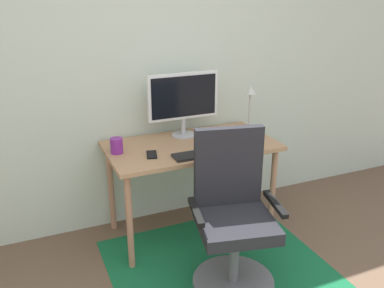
# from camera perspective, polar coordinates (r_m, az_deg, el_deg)

# --- Properties ---
(wall_back) EXTENTS (6.00, 0.10, 2.60)m
(wall_back) POSITION_cam_1_polar(r_m,az_deg,el_deg) (3.18, -8.16, 11.30)
(wall_back) COLOR silver
(wall_back) RESTS_ON ground
(area_rug) EXTENTS (1.43, 1.47, 0.01)m
(area_rug) POSITION_cam_1_polar(r_m,az_deg,el_deg) (2.92, 4.64, -17.55)
(area_rug) COLOR #156137
(area_rug) RESTS_ON ground
(desk) EXTENTS (1.23, 0.66, 0.73)m
(desk) POSITION_cam_1_polar(r_m,az_deg,el_deg) (3.09, -0.12, -1.38)
(desk) COLOR tan
(desk) RESTS_ON ground
(monitor) EXTENTS (0.55, 0.18, 0.49)m
(monitor) POSITION_cam_1_polar(r_m,az_deg,el_deg) (3.14, -1.21, 6.22)
(monitor) COLOR #B2B2B7
(monitor) RESTS_ON desk
(keyboard) EXTENTS (0.43, 0.13, 0.02)m
(keyboard) POSITION_cam_1_polar(r_m,az_deg,el_deg) (2.86, 1.59, -1.31)
(keyboard) COLOR black
(keyboard) RESTS_ON desk
(computer_mouse) EXTENTS (0.06, 0.10, 0.03)m
(computer_mouse) POSITION_cam_1_polar(r_m,az_deg,el_deg) (3.03, 6.61, 0.03)
(computer_mouse) COLOR white
(computer_mouse) RESTS_ON desk
(coffee_cup) EXTENTS (0.09, 0.09, 0.11)m
(coffee_cup) POSITION_cam_1_polar(r_m,az_deg,el_deg) (2.92, -10.27, -0.23)
(coffee_cup) COLOR #7D2588
(coffee_cup) RESTS_ON desk
(cell_phone) EXTENTS (0.10, 0.15, 0.01)m
(cell_phone) POSITION_cam_1_polar(r_m,az_deg,el_deg) (2.86, -5.53, -1.46)
(cell_phone) COLOR black
(cell_phone) RESTS_ON desk
(desk_lamp) EXTENTS (0.11, 0.11, 0.38)m
(desk_lamp) POSITION_cam_1_polar(r_m,az_deg,el_deg) (3.24, 7.92, 5.58)
(desk_lamp) COLOR black
(desk_lamp) RESTS_ON desk
(office_chair) EXTENTS (0.59, 0.54, 1.01)m
(office_chair) POSITION_cam_1_polar(r_m,az_deg,el_deg) (2.66, 5.58, -11.07)
(office_chair) COLOR slate
(office_chair) RESTS_ON ground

